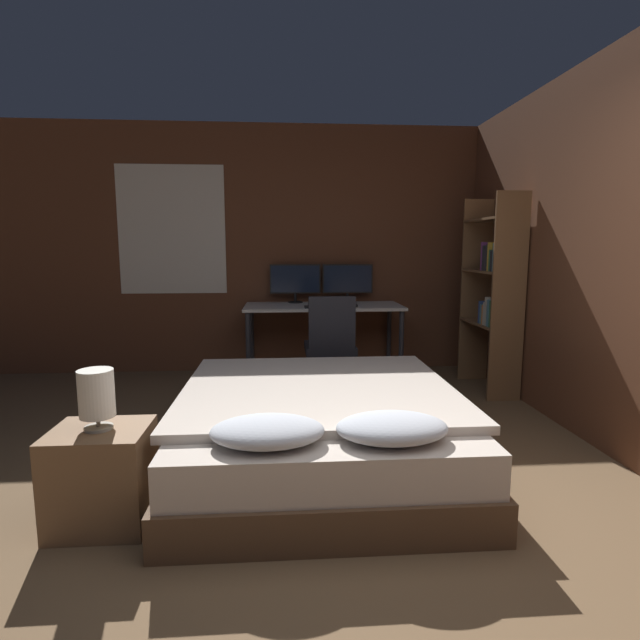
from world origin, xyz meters
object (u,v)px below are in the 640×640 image
at_px(bed, 319,428).
at_px(monitor_left, 295,281).
at_px(keyboard, 325,307).
at_px(office_chair, 330,357).
at_px(bedside_lamp, 96,395).
at_px(computer_mouse, 355,306).
at_px(bookshelf, 495,286).
at_px(nightstand, 102,477).
at_px(desk, 323,313).
at_px(monitor_right, 348,280).

height_order(bed, monitor_left, monitor_left).
xyz_separation_m(keyboard, office_chair, (0.00, -0.53, -0.40)).
bearing_deg(bedside_lamp, computer_mouse, 57.24).
distance_m(monitor_left, bookshelf, 2.06).
bearing_deg(office_chair, nightstand, -123.64).
relative_size(bedside_lamp, desk, 0.18).
height_order(bedside_lamp, bookshelf, bookshelf).
distance_m(keyboard, office_chair, 0.66).
distance_m(bed, office_chair, 1.45).
xyz_separation_m(bed, monitor_right, (0.49, 2.44, 0.77)).
height_order(computer_mouse, office_chair, office_chair).
height_order(monitor_left, office_chair, monitor_left).
height_order(bed, office_chair, office_chair).
bearing_deg(monitor_left, bedside_lamp, -109.11).
bearing_deg(monitor_right, computer_mouse, -88.71).
bearing_deg(bed, bookshelf, 40.96).
height_order(bed, nightstand, bed).
relative_size(nightstand, bookshelf, 0.27).
relative_size(nightstand, bedside_lamp, 1.67).
xyz_separation_m(bedside_lamp, monitor_right, (1.62, 3.02, 0.35)).
bearing_deg(desk, monitor_right, 40.31).
relative_size(bed, desk, 1.18).
distance_m(bedside_lamp, keyboard, 2.87).
distance_m(bedside_lamp, bookshelf, 3.61).
xyz_separation_m(nightstand, desk, (1.34, 2.78, 0.45)).
distance_m(desk, bookshelf, 1.73).
height_order(monitor_right, office_chair, monitor_right).
height_order(bed, keyboard, keyboard).
relative_size(monitor_left, bookshelf, 0.30).
bearing_deg(office_chair, monitor_right, 74.26).
height_order(desk, monitor_left, monitor_left).
distance_m(monitor_left, computer_mouse, 0.79).
bearing_deg(bookshelf, keyboard, 164.83).
bearing_deg(monitor_right, keyboard, -120.69).
bearing_deg(nightstand, desk, 64.34).
distance_m(nightstand, monitor_right, 3.52).
bearing_deg(bed, office_chair, 81.82).
distance_m(office_chair, bookshelf, 1.69).
distance_m(nightstand, monitor_left, 3.29).
xyz_separation_m(monitor_right, office_chair, (-0.29, -1.02, -0.63)).
bearing_deg(keyboard, monitor_right, 59.31).
relative_size(bed, nightstand, 3.91).
height_order(keyboard, bookshelf, bookshelf).
bearing_deg(monitor_right, bedside_lamp, -118.22).
distance_m(monitor_right, office_chair, 1.23).
relative_size(desk, bookshelf, 0.88).
height_order(monitor_right, computer_mouse, monitor_right).
distance_m(desk, monitor_right, 0.50).
bearing_deg(monitor_left, bed, -88.03).
height_order(monitor_left, bookshelf, bookshelf).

